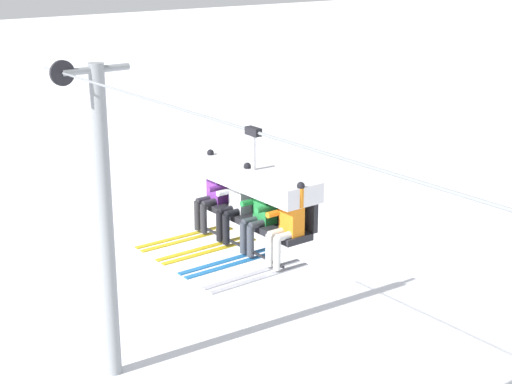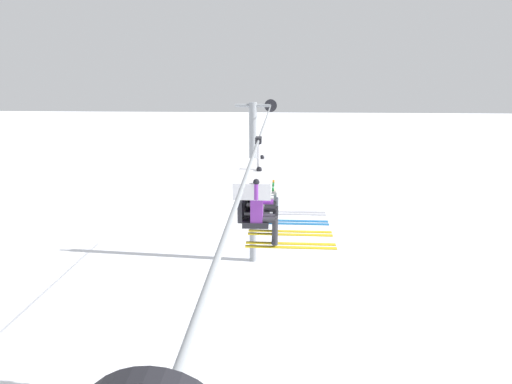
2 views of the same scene
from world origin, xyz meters
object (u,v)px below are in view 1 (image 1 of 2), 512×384
chairlift_chair (257,188)px  lift_tower_near (105,218)px  skier_green (258,214)px  skier_white (234,202)px  skier_orange (285,224)px  skier_purple (211,192)px

chairlift_chair → lift_tower_near: bearing=174.1°
chairlift_chair → skier_green: (0.31, -0.22, -0.29)m
skier_white → skier_green: bearing=-0.6°
lift_tower_near → chairlift_chair: lift_tower_near is taller
skier_green → lift_tower_near: bearing=172.6°
lift_tower_near → chairlift_chair: size_ratio=3.41×
chairlift_chair → skier_white: bearing=-145.4°
lift_tower_near → skier_green: (7.16, -0.93, 2.32)m
skier_white → chairlift_chair: bearing=34.6°
skier_orange → skier_white: bearing=180.0°
chairlift_chair → skier_orange: chairlift_chair is taller
lift_tower_near → chairlift_chair: 7.36m
lift_tower_near → skier_white: (6.53, -0.92, 2.34)m
chairlift_chair → skier_purple: (-0.95, -0.21, -0.26)m
chairlift_chair → skier_white: 0.46m
skier_purple → skier_orange: same height
lift_tower_near → skier_white: bearing=-8.0°
skier_purple → skier_green: size_ratio=1.00×
lift_tower_near → skier_orange: (7.79, -0.92, 2.34)m
chairlift_chair → skier_purple: size_ratio=1.36×
chairlift_chair → skier_white: size_ratio=1.36×
skier_white → skier_green: (0.63, -0.01, -0.02)m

